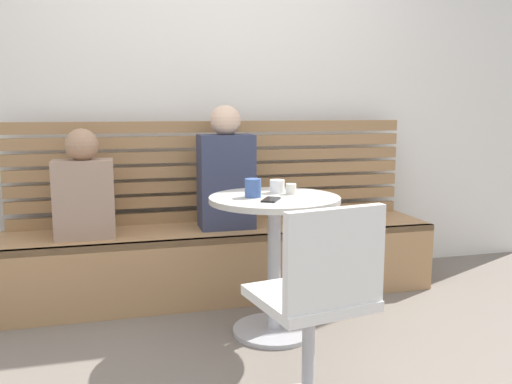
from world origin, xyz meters
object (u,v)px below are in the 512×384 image
object	(u,v)px
person_adult	(226,173)
cup_mug_blue	(253,188)
booth_bench	(224,261)
cup_espresso_small	(291,189)
cup_ceramic_white	(277,186)
white_chair	(318,304)
person_child_left	(84,190)
cafe_table	(274,238)
phone_on_table	(271,200)

from	to	relation	value
person_adult	cup_mug_blue	bearing A→B (deg)	-89.20
booth_bench	cup_espresso_small	size ratio (longest dim) A/B	48.21
cup_ceramic_white	white_chair	bearing A→B (deg)	-97.56
white_chair	cup_espresso_small	xyz separation A→B (m)	(0.18, 0.87, 0.30)
person_adult	cup_espresso_small	world-z (taller)	person_adult
person_child_left	cup_espresso_small	size ratio (longest dim) A/B	11.38
cup_espresso_small	cup_mug_blue	distance (m)	0.23
cup_ceramic_white	cup_espresso_small	size ratio (longest dim) A/B	1.43
cup_espresso_small	person_child_left	bearing A→B (deg)	152.43
cafe_table	person_adult	world-z (taller)	person_adult
cup_ceramic_white	cafe_table	bearing A→B (deg)	-112.94
cup_espresso_small	phone_on_table	bearing A→B (deg)	-134.06
booth_bench	phone_on_table	xyz separation A→B (m)	(0.09, -0.75, 0.52)
white_chair	person_adult	size ratio (longest dim) A/B	1.10
white_chair	person_child_left	xyz separation A→B (m)	(-0.90, 1.44, 0.26)
cafe_table	white_chair	xyz separation A→B (m)	(-0.07, -0.81, -0.05)
cafe_table	cup_mug_blue	distance (m)	0.29
cafe_table	cup_ceramic_white	bearing A→B (deg)	67.06
person_child_left	cup_ceramic_white	world-z (taller)	person_child_left
cup_espresso_small	white_chair	bearing A→B (deg)	-101.76
booth_bench	cup_mug_blue	distance (m)	0.85
white_chair	cup_mug_blue	bearing A→B (deg)	92.71
person_child_left	person_adult	bearing A→B (deg)	2.32
cafe_table	phone_on_table	size ratio (longest dim) A/B	5.29
cup_ceramic_white	cup_espresso_small	distance (m)	0.09
booth_bench	phone_on_table	distance (m)	0.92
cup_ceramic_white	phone_on_table	world-z (taller)	cup_ceramic_white
white_chair	booth_bench	bearing A→B (deg)	92.65
cup_ceramic_white	phone_on_table	xyz separation A→B (m)	(-0.10, -0.23, -0.03)
person_adult	cup_ceramic_white	world-z (taller)	person_adult
cup_espresso_small	cup_mug_blue	world-z (taller)	cup_mug_blue
booth_bench	person_child_left	xyz separation A→B (m)	(-0.83, -0.03, 0.50)
person_child_left	cup_ceramic_white	bearing A→B (deg)	-26.09
cup_ceramic_white	cup_mug_blue	distance (m)	0.20
cafe_table	cup_espresso_small	distance (m)	0.28
person_child_left	cup_mug_blue	world-z (taller)	person_child_left
cup_ceramic_white	person_child_left	bearing A→B (deg)	153.91
booth_bench	white_chair	world-z (taller)	white_chair
cup_mug_blue	person_adult	bearing A→B (deg)	90.80
booth_bench	person_adult	bearing A→B (deg)	26.12
white_chair	cup_mug_blue	distance (m)	0.89
cup_espresso_small	phone_on_table	distance (m)	0.23
white_chair	cup_espresso_small	size ratio (longest dim) A/B	15.18
person_adult	cup_mug_blue	world-z (taller)	person_adult
cup_espresso_small	phone_on_table	size ratio (longest dim) A/B	0.40
booth_bench	cafe_table	distance (m)	0.73
booth_bench	phone_on_table	world-z (taller)	phone_on_table
white_chair	person_adult	distance (m)	1.51
person_adult	person_child_left	distance (m)	0.86
cup_mug_blue	booth_bench	bearing A→B (deg)	92.58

